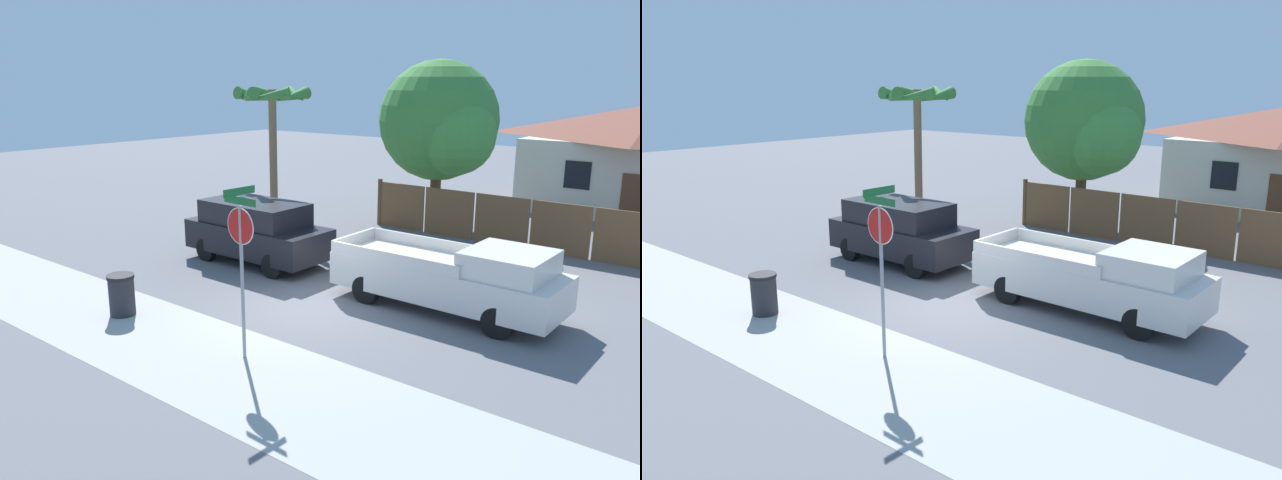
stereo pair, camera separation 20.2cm
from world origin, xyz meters
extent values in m
plane|color=slate|center=(0.00, 0.00, 0.00)|extent=(80.00, 80.00, 0.00)
cube|color=#A3A39E|center=(0.00, -3.60, 0.00)|extent=(36.00, 3.20, 0.01)
cube|color=brown|center=(-2.66, 8.62, 0.84)|extent=(1.88, 0.06, 1.67)
cube|color=brown|center=(-0.71, 8.62, 0.84)|extent=(1.88, 0.06, 1.67)
cube|color=brown|center=(1.25, 8.62, 0.84)|extent=(1.88, 0.06, 1.67)
cube|color=brown|center=(3.20, 8.62, 0.84)|extent=(1.88, 0.06, 1.67)
cube|color=brown|center=(5.16, 8.62, 0.84)|extent=(1.88, 0.06, 1.67)
cube|color=brown|center=(-3.64, 8.62, 0.89)|extent=(0.12, 0.12, 1.77)
cube|color=black|center=(1.87, 14.35, 1.77)|extent=(1.00, 0.04, 1.10)
cube|color=brown|center=(3.99, 14.35, 1.00)|extent=(0.90, 0.04, 2.00)
cylinder|color=brown|center=(-1.87, 9.71, 1.16)|extent=(0.40, 0.40, 2.33)
sphere|color=#387A33|center=(-1.87, 9.71, 3.97)|extent=(4.38, 4.38, 4.38)
sphere|color=#3C8437|center=(-0.88, 9.16, 3.53)|extent=(2.85, 2.85, 2.85)
cylinder|color=brown|center=(-6.01, 5.23, 2.55)|extent=(0.28, 0.28, 5.10)
cone|color=#387A33|center=(-5.11, 5.23, 4.86)|extent=(0.44, 1.68, 0.69)
cone|color=#387A33|center=(-5.56, 6.01, 4.86)|extent=(1.68, 1.22, 0.69)
cone|color=#387A33|center=(-6.46, 6.01, 4.86)|extent=(1.68, 1.22, 0.69)
cone|color=#387A33|center=(-6.90, 5.23, 4.86)|extent=(0.44, 1.68, 0.69)
cone|color=#387A33|center=(-6.46, 4.46, 4.86)|extent=(1.68, 1.22, 0.69)
cone|color=#387A33|center=(-5.56, 4.46, 4.86)|extent=(1.68, 1.22, 0.69)
cube|color=black|center=(-3.62, 1.95, 0.77)|extent=(4.54, 1.94, 0.88)
cube|color=black|center=(-3.73, 1.96, 1.55)|extent=(3.18, 1.78, 0.67)
cube|color=black|center=(-2.23, 1.95, 1.55)|extent=(0.07, 1.69, 0.56)
cylinder|color=black|center=(-2.21, 2.80, 0.35)|extent=(0.71, 0.22, 0.71)
cylinder|color=black|center=(-2.22, 1.10, 0.35)|extent=(0.71, 0.22, 0.71)
cylinder|color=black|center=(-5.02, 2.81, 0.35)|extent=(0.71, 0.22, 0.71)
cylinder|color=black|center=(-5.03, 1.11, 0.35)|extent=(0.71, 0.22, 0.71)
cube|color=silver|center=(2.71, 1.95, 0.75)|extent=(5.60, 1.99, 0.83)
cube|color=silver|center=(4.24, 1.95, 1.45)|extent=(1.80, 1.81, 0.56)
cube|color=silver|center=(1.77, 2.89, 1.31)|extent=(3.52, 0.10, 0.29)
cube|color=silver|center=(1.76, 1.03, 1.31)|extent=(3.52, 0.10, 0.29)
cube|color=silver|center=(-0.05, 1.97, 1.31)|extent=(0.09, 1.86, 0.29)
cylinder|color=black|center=(4.44, 2.81, 0.35)|extent=(0.71, 0.22, 0.71)
cylinder|color=black|center=(4.43, 1.08, 0.35)|extent=(0.71, 0.22, 0.71)
cylinder|color=black|center=(0.98, 2.83, 0.35)|extent=(0.71, 0.22, 0.71)
cylinder|color=black|center=(0.97, 1.10, 0.35)|extent=(0.71, 0.22, 0.71)
cylinder|color=gray|center=(0.88, -3.04, 1.55)|extent=(0.07, 0.07, 3.11)
cylinder|color=red|center=(0.88, -3.04, 2.71)|extent=(0.69, 0.05, 0.69)
cylinder|color=white|center=(0.88, -3.04, 2.71)|extent=(0.73, 0.04, 0.73)
cube|color=#19602D|center=(0.88, -3.04, 3.21)|extent=(0.86, 0.05, 0.15)
cube|color=#19602D|center=(0.88, -3.04, 3.39)|extent=(0.05, 0.77, 0.15)
cylinder|color=#28282D|center=(-3.06, -3.20, 0.46)|extent=(0.60, 0.60, 0.91)
cylinder|color=black|center=(-3.06, -3.20, 0.95)|extent=(0.64, 0.64, 0.08)
camera|label=1|loc=(9.35, -11.09, 5.43)|focal=35.00mm
camera|label=2|loc=(9.51, -10.96, 5.43)|focal=35.00mm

